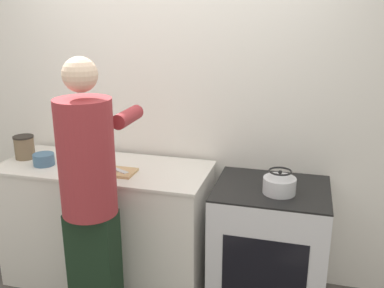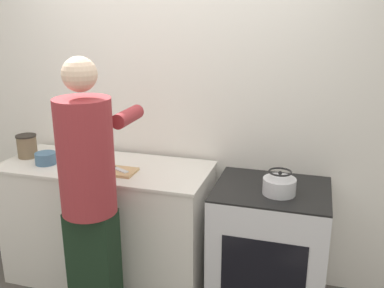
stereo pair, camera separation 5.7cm
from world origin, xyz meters
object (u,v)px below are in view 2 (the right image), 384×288
(knife, at_px, (117,168))
(bowl_prep, at_px, (46,158))
(oven, at_px, (268,248))
(cutting_board, at_px, (116,171))
(kettle, at_px, (279,184))
(person, at_px, (90,192))
(canister_jar, at_px, (27,146))

(knife, distance_m, bowl_prep, 0.56)
(oven, bearing_deg, bowl_prep, -176.65)
(cutting_board, relative_size, kettle, 1.35)
(bowl_prep, bearing_deg, cutting_board, -1.60)
(oven, bearing_deg, knife, -175.14)
(oven, distance_m, kettle, 0.52)
(person, xyz_separation_m, cutting_board, (-0.03, 0.41, -0.02))
(canister_jar, bearing_deg, person, -32.43)
(person, height_order, cutting_board, person)
(canister_jar, bearing_deg, oven, 0.05)
(knife, distance_m, canister_jar, 0.80)
(cutting_board, height_order, bowl_prep, bowl_prep)
(knife, xyz_separation_m, bowl_prep, (-0.56, -0.00, 0.02))
(knife, xyz_separation_m, kettle, (1.12, 0.01, 0.01))
(kettle, bearing_deg, oven, 123.02)
(knife, bearing_deg, bowl_prep, -152.63)
(cutting_board, distance_m, bowl_prep, 0.57)
(kettle, xyz_separation_m, canister_jar, (-1.91, 0.08, 0.06))
(kettle, bearing_deg, knife, -179.27)
(knife, height_order, canister_jar, canister_jar)
(knife, bearing_deg, kettle, 27.64)
(oven, distance_m, bowl_prep, 1.72)
(cutting_board, relative_size, knife, 1.34)
(oven, height_order, kettle, kettle)
(kettle, bearing_deg, person, -157.69)
(bowl_prep, bearing_deg, canister_jar, 157.23)
(knife, relative_size, canister_jar, 1.20)
(oven, xyz_separation_m, person, (-1.04, -0.52, 0.52))
(person, bearing_deg, knife, 94.30)
(kettle, distance_m, bowl_prep, 1.68)
(kettle, xyz_separation_m, bowl_prep, (-1.68, -0.02, 0.01))
(person, distance_m, canister_jar, 0.97)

